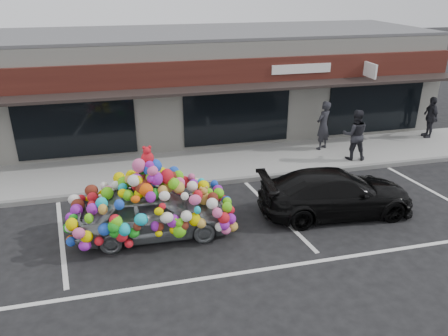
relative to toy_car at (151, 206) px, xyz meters
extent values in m
plane|color=black|center=(0.82, 0.10, -0.83)|extent=(90.00, 90.00, 0.00)
cube|color=silver|center=(0.82, 8.60, 1.27)|extent=(24.00, 6.00, 4.20)
cube|color=#59595B|center=(0.82, 8.60, 3.42)|extent=(24.00, 6.00, 0.12)
cube|color=#3E1610|center=(0.82, 5.52, 2.32)|extent=(24.00, 0.18, 0.90)
cube|color=black|center=(0.82, 5.00, 1.82)|extent=(24.00, 1.20, 0.10)
cube|color=white|center=(9.02, 5.05, 2.22)|extent=(0.08, 0.95, 0.55)
cube|color=white|center=(6.32, 5.40, 2.32)|extent=(2.40, 0.04, 0.35)
cube|color=black|center=(-2.18, 5.57, 0.62)|extent=(4.20, 0.12, 2.30)
cube|color=black|center=(3.82, 5.57, 0.62)|extent=(4.20, 0.12, 2.30)
cube|color=black|center=(9.82, 5.57, 0.62)|extent=(4.20, 0.12, 2.30)
cube|color=gray|center=(0.82, 4.10, -0.76)|extent=(26.00, 3.00, 0.15)
cube|color=slate|center=(0.82, 2.60, -0.76)|extent=(26.00, 0.18, 0.16)
cube|color=silver|center=(-2.38, 0.30, -0.83)|extent=(0.73, 4.37, 0.01)
cube|color=silver|center=(3.62, 0.30, -0.83)|extent=(0.73, 4.37, 0.01)
cube|color=silver|center=(9.02, 0.30, -0.83)|extent=(0.73, 4.37, 0.01)
cube|color=silver|center=(2.82, -2.20, -0.83)|extent=(14.00, 0.12, 0.01)
imported|color=gray|center=(0.00, 0.00, -0.16)|extent=(1.70, 3.98, 1.34)
ellipsoid|color=red|center=(0.00, 0.00, 1.01)|extent=(1.24, 1.69, 1.01)
sphere|color=#E1FF00|center=(1.38, -0.15, 0.15)|extent=(0.34, 0.34, 0.34)
sphere|color=#2333C9|center=(0.60, -0.87, -0.28)|extent=(0.36, 0.36, 0.36)
sphere|color=green|center=(-0.80, 0.86, -0.23)|extent=(0.30, 0.30, 0.30)
sphere|color=#FF71CE|center=(0.00, 0.00, 1.47)|extent=(0.32, 0.32, 0.32)
sphere|color=orange|center=(-1.18, 0.10, 0.16)|extent=(0.30, 0.30, 0.30)
imported|color=black|center=(5.27, -0.07, -0.19)|extent=(2.15, 4.60, 1.30)
imported|color=#24242A|center=(7.00, 4.52, 0.27)|extent=(0.83, 0.76, 1.91)
imported|color=black|center=(7.66, 3.28, 0.26)|extent=(1.08, 0.94, 1.88)
imported|color=#252227|center=(11.97, 4.78, 0.18)|extent=(1.07, 0.61, 1.72)
camera|label=1|loc=(-0.51, -10.24, 5.48)|focal=35.00mm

